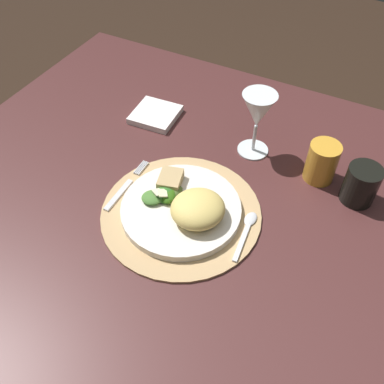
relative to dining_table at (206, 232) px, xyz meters
name	(u,v)px	position (x,y,z in m)	size (l,w,h in m)	color
ground_plane	(202,340)	(0.00, 0.00, -0.61)	(6.00, 6.00, 0.00)	#2F1F15
dining_table	(206,232)	(0.00, 0.00, 0.00)	(1.31, 1.01, 0.73)	#492524
placemat	(181,213)	(-0.03, -0.06, 0.12)	(0.34, 0.34, 0.01)	tan
dinner_plate	(181,209)	(-0.03, -0.06, 0.13)	(0.25, 0.25, 0.02)	silver
pasta_serving	(198,209)	(0.01, -0.07, 0.17)	(0.11, 0.11, 0.05)	#E3C367
salad_greens	(164,195)	(-0.07, -0.06, 0.15)	(0.08, 0.09, 0.03)	#497A32
bread_piece	(170,180)	(-0.08, -0.02, 0.16)	(0.06, 0.05, 0.02)	tan
fork	(125,187)	(-0.18, -0.06, 0.13)	(0.01, 0.17, 0.00)	silver
spoon	(247,228)	(0.11, -0.04, 0.13)	(0.03, 0.13, 0.01)	silver
napkin	(155,115)	(-0.25, 0.20, 0.13)	(0.11, 0.11, 0.02)	white
wine_glass	(258,113)	(0.03, 0.19, 0.23)	(0.08, 0.08, 0.16)	silver
amber_tumbler	(322,162)	(0.19, 0.18, 0.17)	(0.07, 0.07, 0.09)	gold
dark_tumbler	(361,184)	(0.29, 0.15, 0.16)	(0.07, 0.07, 0.09)	black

